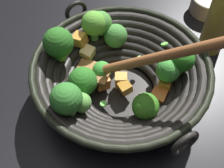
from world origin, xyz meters
TOP-DOWN VIEW (x-y plane):
  - ground_plane at (0.00, 0.00)m, footprint 4.00×4.00m
  - wok at (-0.00, 0.00)m, footprint 0.35×0.35m
  - cooking_oil_bottle at (0.19, 0.17)m, footprint 0.06×0.06m
  - prep_bowl at (0.19, 0.31)m, footprint 0.11×0.11m

SIDE VIEW (x-z plane):
  - ground_plane at x=0.00m, z-range 0.00..0.00m
  - prep_bowl at x=0.19m, z-range 0.00..0.05m
  - wok at x=0.00m, z-range -0.05..0.18m
  - cooking_oil_bottle at x=0.19m, z-range -0.02..0.21m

